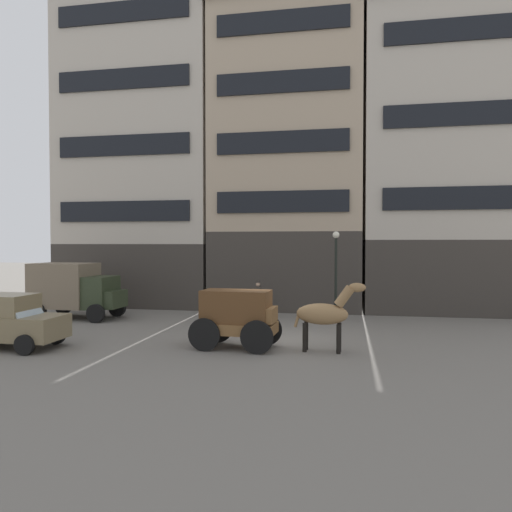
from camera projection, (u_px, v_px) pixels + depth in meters
The scene contains 11 objects.
ground_plane at pixel (273, 341), 17.05m from camera, with size 120.00×120.00×0.00m, color slate.
building_far_left at pixel (144, 150), 27.83m from camera, with size 9.34×5.98×18.19m.
building_center_left at pixel (288, 158), 26.33m from camera, with size 8.52×5.98×16.73m.
building_center_right at pixel (459, 158), 24.73m from camera, with size 10.41×5.98×16.13m.
cargo_wagon at pixel (238, 315), 15.87m from camera, with size 3.00×1.70×1.98m.
draft_horse at pixel (325, 313), 15.34m from camera, with size 2.35×0.72×2.30m.
delivery_truck_near at pixel (75, 288), 22.21m from camera, with size 4.42×2.30×2.62m.
sedan_dark at pixel (9, 321), 15.93m from camera, with size 3.71×1.88×1.83m.
pedestrian_officer at pixel (258, 297), 22.49m from camera, with size 0.48×0.48×1.79m.
streetlamp_curbside at pixel (336, 263), 21.42m from camera, with size 0.32×0.32×4.12m.
fire_hydrant_curbside at pixel (236, 307), 23.07m from camera, with size 0.24×0.24×0.83m.
Camera 1 is at (2.38, -16.80, 3.58)m, focal length 32.80 mm.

